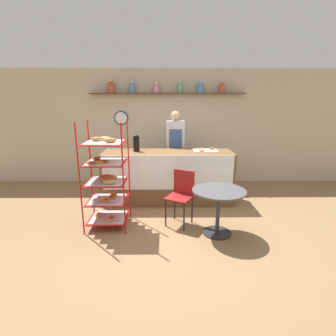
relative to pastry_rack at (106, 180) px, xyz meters
name	(u,v)px	position (x,y,z in m)	size (l,w,h in m)	color
ground_plane	(168,224)	(0.97, 0.02, -0.77)	(14.00, 14.00, 0.00)	olive
back_wall	(167,126)	(0.97, 2.41, 0.60)	(10.00, 0.30, 2.70)	beige
display_counter	(168,177)	(0.97, 1.06, -0.27)	(2.52, 0.74, 1.01)	brown
pastry_rack	(106,180)	(0.00, 0.00, 0.00)	(0.65, 0.62, 1.68)	#B71414
person_worker	(175,148)	(1.14, 1.66, 0.20)	(0.38, 0.23, 1.77)	#282833
cafe_table	(219,201)	(1.72, -0.30, -0.24)	(0.79, 0.79, 0.70)	#262628
cafe_chair	(182,192)	(1.19, 0.08, -0.23)	(0.51, 0.51, 0.88)	black
coffee_carafe	(136,143)	(0.36, 1.11, 0.40)	(0.12, 0.12, 0.32)	black
donut_tray_counter	(205,150)	(1.71, 1.17, 0.26)	(0.47, 0.34, 0.05)	white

